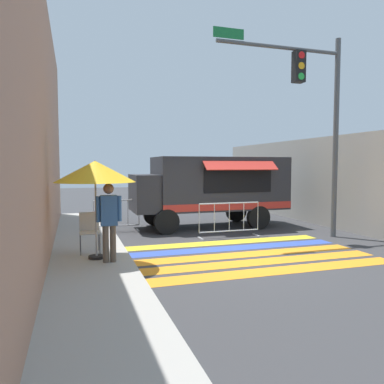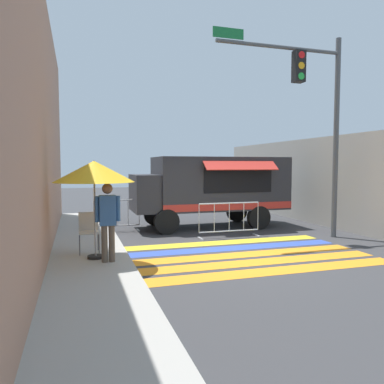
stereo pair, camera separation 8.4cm
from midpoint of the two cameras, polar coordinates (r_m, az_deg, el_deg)
ground_plane at (r=9.78m, az=6.29°, el=-9.09°), size 60.00×60.00×0.00m
sidewalk_left at (r=9.04m, az=-23.72°, el=-9.92°), size 4.40×16.00×0.18m
building_left_facade at (r=8.80m, az=-21.95°, el=9.51°), size 0.25×16.00×6.20m
concrete_wall_right at (r=14.67m, az=19.58°, el=1.53°), size 0.20×16.00×3.27m
crosswalk_painted at (r=9.47m, az=7.16°, el=-9.52°), size 6.40×3.60×0.01m
food_truck at (r=13.42m, az=2.74°, el=0.99°), size 5.50×2.50×2.52m
traffic_signal_pole at (r=12.03m, az=18.41°, el=12.80°), size 4.13×0.29×6.05m
patio_umbrella at (r=8.39m, az=-14.41°, el=2.97°), size 1.74×1.74×2.15m
folding_chair at (r=9.18m, az=-15.21°, el=-5.33°), size 0.45×0.45×0.94m
vendor_person at (r=8.07m, az=-12.43°, el=-3.82°), size 0.53×0.22×1.67m
barricade_front at (r=11.65m, az=5.90°, el=-4.29°), size 1.99×0.44×1.08m
barricade_side at (r=12.84m, az=-11.19°, el=-3.63°), size 1.53×0.44×1.08m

